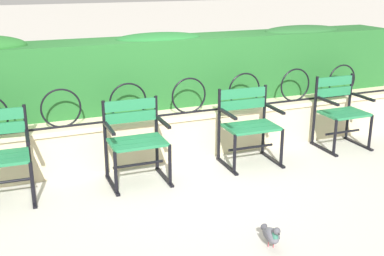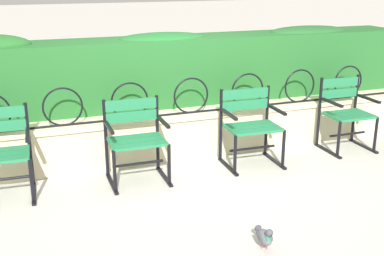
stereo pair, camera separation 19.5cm
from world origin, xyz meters
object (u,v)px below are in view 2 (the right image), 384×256
(park_chair_centre_left, at_px, (135,137))
(pigeon_near_chairs, at_px, (265,236))
(park_chair_rightmost, at_px, (345,112))
(park_chair_centre_right, at_px, (250,124))

(park_chair_centre_left, xyz_separation_m, pigeon_near_chairs, (0.61, -1.69, -0.35))
(park_chair_rightmost, distance_m, pigeon_near_chairs, 2.70)
(park_chair_centre_left, height_order, pigeon_near_chairs, park_chair_centre_left)
(park_chair_rightmost, xyz_separation_m, pigeon_near_chairs, (-2.02, -1.75, -0.35))
(park_chair_centre_right, relative_size, pigeon_near_chairs, 2.91)
(park_chair_centre_right, bearing_deg, pigeon_near_chairs, -112.53)
(park_chair_rightmost, bearing_deg, park_chair_centre_left, -178.65)
(park_chair_centre_left, height_order, park_chair_centre_right, same)
(park_chair_rightmost, bearing_deg, pigeon_near_chairs, -139.08)
(pigeon_near_chairs, bearing_deg, park_chair_centre_right, 67.47)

